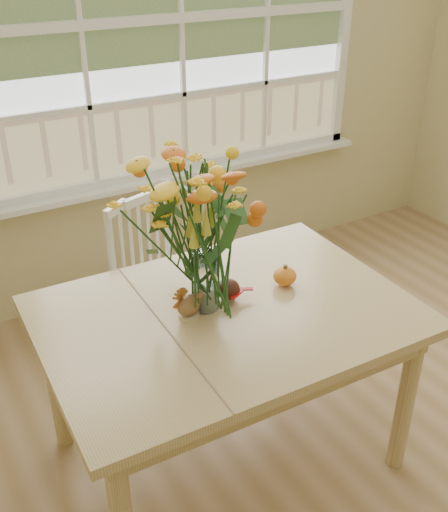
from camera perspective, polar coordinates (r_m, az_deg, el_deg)
wall_back at (r=3.46m, az=-4.29°, el=18.49°), size 4.00×0.02×2.70m
window at (r=3.40m, az=-4.09°, el=21.40°), size 2.42×0.12×1.74m
dining_table at (r=2.28m, az=0.26°, el=-7.10°), size 1.38×1.01×0.72m
windsor_chair at (r=2.90m, az=-6.60°, el=-2.05°), size 0.50×0.49×0.87m
flower_vase at (r=2.07m, az=-1.95°, el=2.83°), size 0.47×0.47×0.56m
pumpkin at (r=2.37m, az=5.81°, el=-1.99°), size 0.09×0.09×0.07m
turkey_figurine at (r=2.17m, az=-3.38°, el=-4.71°), size 0.11×0.09×0.12m
dark_gourd at (r=2.26m, az=0.39°, el=-3.27°), size 0.13×0.09×0.08m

